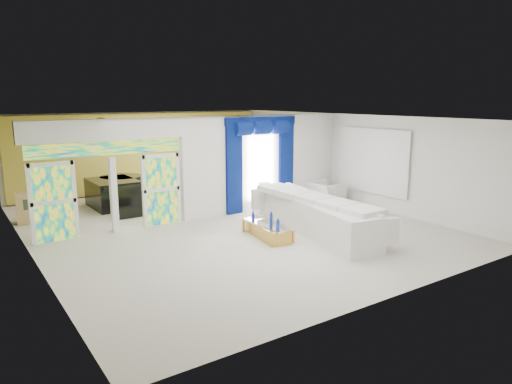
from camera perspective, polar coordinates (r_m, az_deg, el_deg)
floor at (r=13.32m, az=-3.99°, el=-3.93°), size 12.00×12.00×0.00m
dividing_wall at (r=14.98m, az=1.11°, el=3.69°), size 5.70×0.18×3.00m
dividing_header at (r=12.65m, az=-17.83°, el=7.27°), size 4.30×0.18×0.55m
stained_panel_left at (r=12.56m, az=-23.57°, el=-1.14°), size 0.95×0.04×2.00m
stained_panel_right at (r=13.35m, az=-11.51°, el=0.31°), size 0.95×0.04×2.00m
stained_transom at (r=12.69m, az=-17.69°, el=5.13°), size 4.00×0.05×0.35m
window_pane at (r=14.77m, az=0.55°, el=3.38°), size 1.00×0.02×2.30m
blue_drape_left at (r=14.21m, az=-2.70°, el=2.84°), size 0.55×0.10×2.80m
blue_drape_right at (r=15.34m, az=3.68°, el=3.47°), size 0.55×0.10×2.80m
blue_pelmet at (r=14.61m, az=0.62°, el=8.69°), size 2.60×0.12×0.25m
wall_mirror at (r=15.35m, az=14.06°, el=3.72°), size 0.04×2.70×1.90m
gold_curtains at (r=18.30m, az=-13.46°, el=4.80°), size 9.70×0.12×2.90m
white_sofa at (r=12.51m, az=7.25°, el=-2.95°), size 1.76×4.69×0.87m
coffee_table at (r=11.99m, az=1.40°, el=-4.77°), size 0.81×1.69×0.36m
console_table at (r=14.76m, az=2.00°, el=-1.64°), size 1.12×0.44×0.36m
table_lamp at (r=14.49m, az=1.05°, el=0.02°), size 0.36×0.36×0.58m
armchair at (r=15.97m, az=8.52°, el=-0.09°), size 1.00×1.14×0.72m
grand_piano at (r=15.96m, az=-17.07°, el=-0.15°), size 1.40×1.82×0.91m
piano_bench at (r=14.54m, az=-15.10°, el=-2.36°), size 0.93×0.38×0.31m
tv_console at (r=14.87m, az=-26.19°, el=-1.76°), size 0.65×0.60×0.86m
chandelier at (r=15.11m, az=-18.44°, el=7.55°), size 0.60×0.60×0.60m
decanters at (r=11.83m, az=1.83°, el=-3.58°), size 0.19×1.19×0.27m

